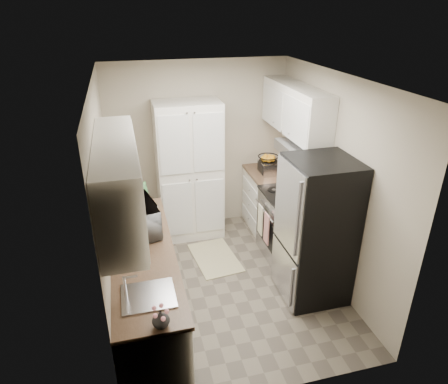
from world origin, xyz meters
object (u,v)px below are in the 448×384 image
Objects in this scene: refrigerator at (316,231)px; toaster_oven at (269,167)px; electric_range at (289,225)px; wine_bottle at (123,200)px; pantry_cabinet at (189,172)px; microwave at (136,218)px.

refrigerator reaches higher than toaster_oven.
electric_range is 3.82× the size of wine_bottle.
electric_range is 0.94m from toaster_oven.
microwave is (-0.82, -1.36, 0.09)m from pantry_cabinet.
electric_range is at bearing 87.52° from refrigerator.
electric_range is 0.88m from refrigerator.
electric_range reaches higher than toaster_oven.
wine_bottle is 2.19m from toaster_oven.
refrigerator is at bearing -56.54° from pantry_cabinet.
toaster_oven is (0.01, 1.57, 0.16)m from refrigerator.
pantry_cabinet reaches higher than refrigerator.
electric_range is at bearing -90.32° from microwave.
refrigerator is at bearing -113.16° from microwave.
electric_range is 3.47× the size of toaster_oven.
electric_range is 1.82× the size of microwave.
toaster_oven is at bearing 17.86° from wine_bottle.
pantry_cabinet is 1.58m from electric_range.
pantry_cabinet is 3.23× the size of microwave.
refrigerator is 2.28m from wine_bottle.
refrigerator is at bearing -23.37° from wine_bottle.
electric_range is at bearing -86.30° from toaster_oven.
pantry_cabinet is 6.75× the size of wine_bottle.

